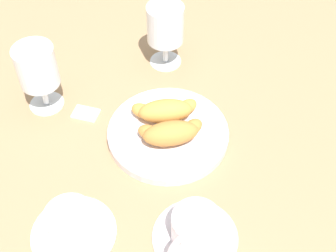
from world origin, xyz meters
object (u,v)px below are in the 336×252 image
object	(u,v)px
pastry_plate	(168,133)
croissant_large	(170,133)
juice_glass_left	(165,26)
juice_glass_right	(37,69)
croissant_small	(165,110)
coffee_cup_near	(195,230)
coffee_cup_far	(72,226)
sugar_packet	(86,113)

from	to	relation	value
pastry_plate	croissant_large	size ratio (longest dim) A/B	1.80
juice_glass_left	juice_glass_right	distance (m)	0.27
pastry_plate	croissant_small	size ratio (longest dim) A/B	1.76
pastry_plate	juice_glass_right	bearing A→B (deg)	173.76
croissant_large	croissant_small	bearing A→B (deg)	112.94
coffee_cup_near	coffee_cup_far	distance (m)	0.19
croissant_large	coffee_cup_far	bearing A→B (deg)	-117.40
juice_glass_left	sugar_packet	size ratio (longest dim) A/B	2.80
coffee_cup_near	pastry_plate	bearing A→B (deg)	114.30
sugar_packet	juice_glass_left	bearing A→B (deg)	61.22
coffee_cup_near	juice_glass_left	xyz separation A→B (m)	(-0.14, 0.40, 0.07)
croissant_small	coffee_cup_near	world-z (taller)	croissant_small
croissant_small	juice_glass_right	xyz separation A→B (m)	(-0.24, -0.00, 0.05)
croissant_small	coffee_cup_far	xyz separation A→B (m)	(-0.09, -0.26, -0.01)
croissant_small	juice_glass_right	bearing A→B (deg)	-179.92
juice_glass_right	coffee_cup_far	bearing A→B (deg)	-58.96
pastry_plate	coffee_cup_near	distance (m)	0.22
sugar_packet	croissant_small	bearing A→B (deg)	6.27
coffee_cup_far	sugar_packet	world-z (taller)	coffee_cup_far
croissant_large	coffee_cup_far	world-z (taller)	croissant_large
croissant_large	juice_glass_right	world-z (taller)	juice_glass_right
coffee_cup_far	sugar_packet	distance (m)	0.26
pastry_plate	sugar_packet	xyz separation A→B (m)	(-0.17, 0.02, -0.01)
pastry_plate	coffee_cup_near	xyz separation A→B (m)	(0.09, -0.20, 0.02)
sugar_packet	coffee_cup_near	bearing A→B (deg)	-36.74
croissant_large	juice_glass_right	xyz separation A→B (m)	(-0.27, 0.05, 0.05)
juice_glass_left	juice_glass_right	world-z (taller)	same
pastry_plate	croissant_small	bearing A→B (deg)	112.82
juice_glass_left	juice_glass_right	xyz separation A→B (m)	(-0.20, -0.18, -0.00)
croissant_large	juice_glass_right	distance (m)	0.28
coffee_cup_far	juice_glass_right	bearing A→B (deg)	121.04
croissant_large	juice_glass_left	size ratio (longest dim) A/B	0.90
pastry_plate	juice_glass_left	xyz separation A→B (m)	(-0.05, 0.21, 0.08)
croissant_small	juice_glass_left	bearing A→B (deg)	103.17
coffee_cup_far	coffee_cup_near	bearing A→B (deg)	10.96
juice_glass_right	sugar_packet	distance (m)	0.12
pastry_plate	croissant_small	world-z (taller)	croissant_small
juice_glass_left	sugar_packet	distance (m)	0.24
coffee_cup_far	sugar_packet	size ratio (longest dim) A/B	2.72
pastry_plate	coffee_cup_far	xyz separation A→B (m)	(-0.10, -0.23, 0.02)
coffee_cup_near	coffee_cup_far	size ratio (longest dim) A/B	1.00
croissant_small	croissant_large	bearing A→B (deg)	-67.06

